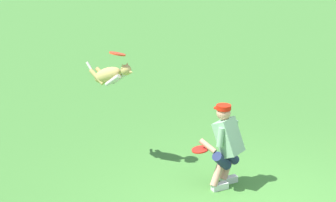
{
  "coord_description": "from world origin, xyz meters",
  "views": [
    {
      "loc": [
        4.2,
        5.64,
        3.88
      ],
      "look_at": [
        0.61,
        -1.59,
        1.24
      ],
      "focal_mm": 59.51,
      "sensor_mm": 36.0,
      "label": 1
    }
  ],
  "objects_px": {
    "dog": "(110,75)",
    "frisbee_flying": "(117,54)",
    "frisbee_held": "(200,150)",
    "person": "(226,144)"
  },
  "relations": [
    {
      "from": "dog",
      "to": "frisbee_flying",
      "type": "relative_size",
      "value": 3.5
    },
    {
      "from": "frisbee_flying",
      "to": "frisbee_held",
      "type": "xyz_separation_m",
      "value": [
        -0.82,
        1.18,
        -1.3
      ]
    },
    {
      "from": "person",
      "to": "dog",
      "type": "relative_size",
      "value": 1.44
    },
    {
      "from": "frisbee_flying",
      "to": "person",
      "type": "bearing_deg",
      "value": 131.33
    },
    {
      "from": "person",
      "to": "dog",
      "type": "xyz_separation_m",
      "value": [
        1.22,
        -1.55,
        0.83
      ]
    },
    {
      "from": "dog",
      "to": "frisbee_held",
      "type": "height_order",
      "value": "dog"
    },
    {
      "from": "person",
      "to": "frisbee_held",
      "type": "distance_m",
      "value": 0.4
    },
    {
      "from": "dog",
      "to": "person",
      "type": "bearing_deg",
      "value": 10.34
    },
    {
      "from": "person",
      "to": "dog",
      "type": "height_order",
      "value": "dog"
    },
    {
      "from": "dog",
      "to": "frisbee_flying",
      "type": "height_order",
      "value": "frisbee_flying"
    }
  ]
}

